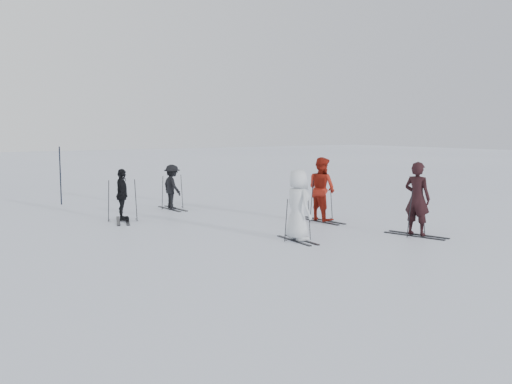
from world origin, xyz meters
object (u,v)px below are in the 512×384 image
Objects in this scene: skier_near_dark at (417,200)px; piste_marker at (60,176)px; skier_red at (322,190)px; skier_grey at (298,206)px; skier_uphill_left at (122,196)px; skier_uphill_far at (172,187)px.

piste_marker reaches higher than skier_near_dark.
skier_near_dark is 13.01m from piste_marker.
piste_marker is (-5.56, 8.28, 0.11)m from skier_red.
skier_grey reaches higher than skier_uphill_left.
piste_marker is at bearing 31.41° from skier_red.
piste_marker is at bearing 21.88° from skier_grey.
skier_red is (-0.53, 3.21, -0.00)m from skier_near_dark.
skier_uphill_left is (-2.58, 5.34, -0.10)m from skier_grey.
skier_uphill_far is at bearing -49.03° from piste_marker.
skier_grey is 5.93m from skier_uphill_left.
skier_grey is 1.13× the size of skier_uphill_left.
skier_grey is at bearing 179.84° from skier_uphill_far.
skier_grey is at bearing -73.24° from piste_marker.
skier_near_dark is 0.90× the size of piste_marker.
skier_uphill_left is at bearing 121.50° from skier_uphill_far.
skier_uphill_left is at bearing 54.01° from skier_red.
skier_near_dark is 8.61m from skier_uphill_left.
skier_near_dark is 1.23× the size of skier_uphill_left.
skier_grey is at bearing 126.47° from skier_red.
skier_near_dark is 1.09× the size of skier_grey.
skier_near_dark is at bearing -160.22° from skier_uphill_far.
skier_red is 1.22× the size of skier_uphill_left.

